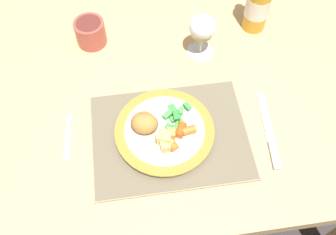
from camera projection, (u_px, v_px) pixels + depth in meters
The scene contains 12 objects.
ground_plane at pixel (172, 168), 1.65m from camera, with size 6.00×6.00×0.00m, color #383333.
dining_table at pixel (174, 78), 1.10m from camera, with size 1.16×0.98×0.74m.
placemat at pixel (170, 136), 0.88m from camera, with size 0.37×0.28×0.01m.
dinner_plate at pixel (165, 131), 0.88m from camera, with size 0.23×0.23×0.02m.
breaded_croquettes at pixel (144, 123), 0.85m from camera, with size 0.08×0.08×0.05m.
green_beans_pile at pixel (176, 118), 0.88m from camera, with size 0.08×0.09×0.02m.
glazed_carrots at pixel (179, 134), 0.85m from camera, with size 0.08×0.07×0.02m.
fork at pixel (68, 141), 0.88m from camera, with size 0.02×0.12×0.01m.
table_knife at pixel (270, 137), 0.88m from camera, with size 0.04×0.21×0.01m.
wine_glass at pixel (202, 29), 0.95m from camera, with size 0.07×0.07×0.13m.
roast_potatoes at pixel (165, 139), 0.84m from camera, with size 0.05×0.05×0.03m.
drinking_cup at pixel (90, 32), 1.02m from camera, with size 0.08×0.08×0.07m.
Camera 1 is at (-0.11, -0.66, 1.52)m, focal length 40.00 mm.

